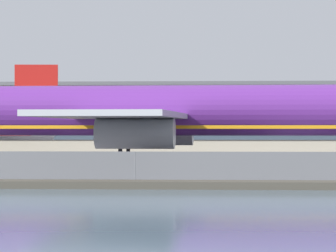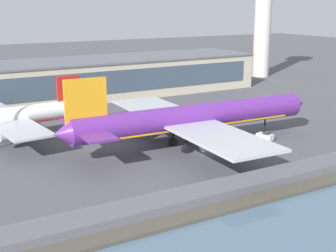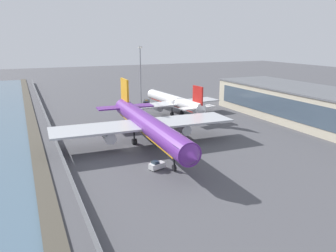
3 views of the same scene
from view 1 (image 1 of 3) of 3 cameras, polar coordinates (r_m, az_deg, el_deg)
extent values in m
plane|color=#4C4C51|center=(86.26, -0.85, -2.81)|extent=(500.00, 500.00, 0.00)
cube|color=#474238|center=(65.86, -2.32, -3.41)|extent=(320.00, 3.00, 0.50)
cube|color=slate|center=(70.29, -1.92, -2.45)|extent=(280.00, 0.08, 2.35)
cylinder|color=slate|center=(70.29, -1.92, -2.45)|extent=(0.10, 0.10, 2.35)
cylinder|color=#602889|center=(90.48, -0.50, 0.91)|extent=(46.84, 6.46, 4.64)
cube|color=orange|center=(90.46, -0.50, 0.10)|extent=(39.81, 5.26, 0.84)
cube|color=#B7BABF|center=(101.87, -1.08, 0.46)|extent=(11.14, 22.80, 0.46)
cube|color=#B7BABF|center=(79.68, -3.10, 0.64)|extent=(11.14, 22.80, 0.46)
cylinder|color=#B7BABF|center=(99.92, -0.42, -0.39)|extent=(6.63, 2.81, 2.55)
cylinder|color=#B7BABF|center=(81.24, -1.92, -0.44)|extent=(6.63, 2.81, 2.55)
cylinder|color=black|center=(93.32, -2.33, -1.38)|extent=(0.37, 0.37, 2.72)
cylinder|color=black|center=(93.36, -2.33, -2.22)|extent=(1.53, 1.10, 1.49)
cylinder|color=black|center=(88.50, -2.79, -1.45)|extent=(0.37, 0.37, 2.72)
cylinder|color=black|center=(88.54, -2.79, -2.32)|extent=(1.53, 1.10, 1.49)
cone|color=white|center=(115.00, -6.15, 0.12)|extent=(2.73, 3.57, 3.36)
cube|color=red|center=(115.37, -7.65, 1.97)|extent=(5.03, 0.91, 6.35)
cube|color=white|center=(112.37, -7.81, 0.27)|extent=(3.87, 6.16, 0.30)
cube|color=white|center=(118.21, -7.50, 0.25)|extent=(3.87, 6.16, 0.30)
cube|color=white|center=(87.17, 8.57, -2.29)|extent=(2.40, 3.51, 1.11)
cube|color=#283847|center=(86.77, 8.66, -1.77)|extent=(1.53, 1.42, 0.50)
cylinder|color=black|center=(86.49, 9.22, -2.57)|extent=(0.40, 0.73, 0.70)
cylinder|color=black|center=(86.02, 8.38, -2.59)|extent=(0.40, 0.73, 0.70)
cylinder|color=black|center=(88.35, 8.76, -2.52)|extent=(0.40, 0.73, 0.70)
cylinder|color=black|center=(87.88, 7.93, -2.53)|extent=(0.40, 0.73, 0.70)
cube|color=#BCB299|center=(145.25, 3.80, 0.23)|extent=(87.09, 21.68, 10.05)
cube|color=#3D4C5B|center=(134.33, 3.80, 0.48)|extent=(80.12, 0.16, 6.03)
cube|color=#5B5E63|center=(145.38, 3.80, 2.31)|extent=(87.69, 22.28, 0.50)
camera|label=2|loc=(60.81, -64.46, 21.01)|focal=50.00mm
camera|label=3|loc=(92.77, 49.15, 13.25)|focal=35.00mm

